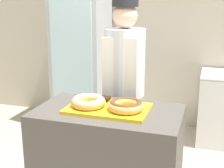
# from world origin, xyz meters

# --- Properties ---
(wall_back) EXTENTS (8.00, 0.06, 2.70)m
(wall_back) POSITION_xyz_m (0.00, 2.13, 1.35)
(wall_back) COLOR #BCB29E
(wall_back) RESTS_ON ground_plane
(display_counter) EXTENTS (1.11, 0.65, 0.90)m
(display_counter) POSITION_xyz_m (0.00, 0.00, 0.45)
(display_counter) COLOR #4C4742
(display_counter) RESTS_ON ground_plane
(serving_tray) EXTENTS (0.62, 0.39, 0.02)m
(serving_tray) POSITION_xyz_m (0.00, 0.00, 0.91)
(serving_tray) COLOR yellow
(serving_tray) RESTS_ON display_counter
(donut_light_glaze) EXTENTS (0.27, 0.27, 0.07)m
(donut_light_glaze) POSITION_xyz_m (-0.15, -0.03, 0.96)
(donut_light_glaze) COLOR tan
(donut_light_glaze) RESTS_ON serving_tray
(donut_chocolate_glaze) EXTENTS (0.27, 0.27, 0.07)m
(donut_chocolate_glaze) POSITION_xyz_m (0.15, -0.03, 0.96)
(donut_chocolate_glaze) COLOR tan
(donut_chocolate_glaze) RESTS_ON serving_tray
(brownie_back_left) EXTENTS (0.09, 0.09, 0.03)m
(brownie_back_left) POSITION_xyz_m (-0.08, 0.14, 0.94)
(brownie_back_left) COLOR black
(brownie_back_left) RESTS_ON serving_tray
(brownie_back_right) EXTENTS (0.09, 0.09, 0.03)m
(brownie_back_right) POSITION_xyz_m (0.08, 0.14, 0.94)
(brownie_back_right) COLOR black
(brownie_back_right) RESTS_ON serving_tray
(baker_person) EXTENTS (0.38, 0.38, 1.72)m
(baker_person) POSITION_xyz_m (-0.05, 0.63, 0.91)
(baker_person) COLOR #4C4C51
(baker_person) RESTS_ON ground_plane
(beverage_fridge) EXTENTS (0.68, 0.64, 1.88)m
(beverage_fridge) POSITION_xyz_m (-0.97, 1.74, 0.94)
(beverage_fridge) COLOR #ADB2B7
(beverage_fridge) RESTS_ON ground_plane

